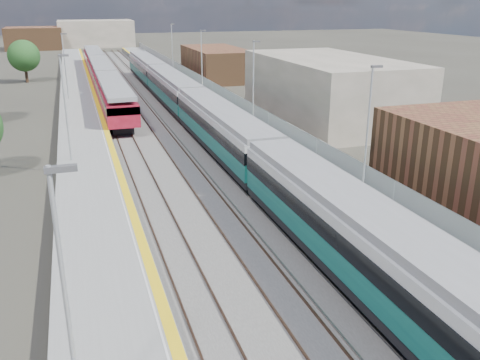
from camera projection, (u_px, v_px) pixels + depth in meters
ground at (170, 119)px, 54.43m from camera, size 320.00×320.00×0.00m
ballast_bed at (146, 115)px, 56.00m from camera, size 10.50×155.00×0.06m
tracks at (149, 111)px, 57.65m from camera, size 8.96×160.00×0.17m
platform_right at (212, 107)px, 58.03m from camera, size 4.70×155.00×8.52m
platform_left at (81, 115)px, 53.84m from camera, size 4.30×155.00×8.52m
buildings at (28, 7)px, 125.01m from camera, size 72.00×185.50×40.00m
green_train at (193, 105)px, 49.86m from camera, size 2.99×83.06×3.29m
red_train at (102, 74)px, 72.10m from camera, size 2.96×59.93×3.73m
tree_c at (24, 56)px, 77.49m from camera, size 4.76×4.76×6.45m
tree_d at (312, 71)px, 66.28m from camera, size 3.91×3.91×5.29m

